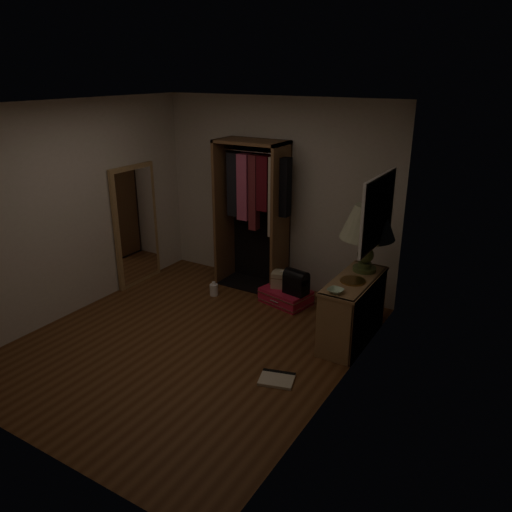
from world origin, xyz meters
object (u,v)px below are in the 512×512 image
Objects in this scene: table_lamp at (368,223)px; floor_mirror at (136,226)px; pink_suitcase at (286,296)px; open_wardrobe at (256,202)px; train_case at (283,279)px; console_bookshelf at (353,307)px; white_jug at (214,290)px; black_bag at (296,281)px.

floor_mirror is at bearing -174.72° from table_lamp.
pink_suitcase is 1.64m from table_lamp.
open_wardrobe reaches higher than train_case.
table_lamp is (0.00, 0.26, 0.92)m from console_bookshelf.
white_jug is at bearing -176.10° from table_lamp.
white_jug is (-0.31, -0.61, -1.14)m from open_wardrobe.
table_lamp is at bearing 5.28° from floor_mirror.
black_bag is at bearing 157.00° from console_bookshelf.
black_bag is (0.24, -0.10, 0.06)m from train_case.
pink_suitcase is 0.31m from black_bag.
train_case is 0.98m from white_jug.
table_lamp is at bearing 3.90° from white_jug.
floor_mirror is 5.17× the size of black_bag.
train_case is at bearing 153.11° from pink_suitcase.
white_jug is at bearing 7.61° from floor_mirror.
black_bag is at bearing 13.49° from white_jug.
black_bag is (-0.92, 0.39, -0.03)m from console_bookshelf.
floor_mirror is 2.39× the size of pink_suitcase.
table_lamp is at bearing 89.08° from console_bookshelf.
black_bag is at bearing 0.39° from pink_suitcase.
floor_mirror is at bearing -160.16° from black_bag.
train_case reaches higher than white_jug.
black_bag is (0.16, -0.04, 0.26)m from pink_suitcase.
pink_suitcase is 2.16× the size of black_bag.
white_jug is (-0.88, -0.36, -0.21)m from train_case.
floor_mirror is 4.74× the size of train_case.
open_wardrobe is 1.12m from train_case.
table_lamp is at bearing 4.02° from pink_suitcase.
floor_mirror is at bearing 177.46° from train_case.
train_case is at bearing 167.37° from black_bag.
white_jug is (-1.12, -0.27, -0.28)m from black_bag.
open_wardrobe is at bearing 27.03° from floor_mirror.
console_bookshelf is 1.26m from train_case.
console_bookshelf is at bearing -8.88° from pink_suitcase.
floor_mirror is (-1.51, -0.77, -0.38)m from open_wardrobe.
console_bookshelf is 1.20m from pink_suitcase.
floor_mirror is at bearing -155.27° from pink_suitcase.
open_wardrobe is 1.23m from black_bag.
console_bookshelf reaches higher than white_jug.
black_bag is (2.32, 0.43, -0.49)m from floor_mirror.
table_lamp is (1.74, -0.47, 0.09)m from open_wardrobe.
black_bag reaches higher than train_case.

